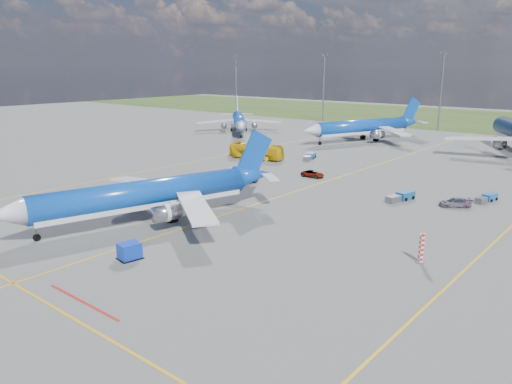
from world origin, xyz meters
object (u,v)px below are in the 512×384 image
Objects in this scene: warning_post at (422,248)px; service_car_c at (455,202)px; baggage_tug_c at (310,157)px; main_airliner at (146,221)px; service_car_a at (248,180)px; service_car_b at (313,174)px; bg_jet_nw at (239,132)px; uld_container at (130,251)px; apron_bus at (256,151)px; bg_jet_nnw at (361,141)px; baggage_tug_w at (401,197)px; baggage_tug_e at (487,198)px.

service_car_c is at bearing 100.57° from warning_post.
main_airliner is at bearing -99.63° from baggage_tug_c.
main_airliner reaches higher than service_car_a.
baggage_tug_c is at bearing 31.32° from service_car_b.
uld_container is (56.16, -79.73, 0.82)m from bg_jet_nw.
apron_bus is at bearing 131.06° from service_car_a.
baggage_tug_c is at bearing -61.74° from bg_jet_nnw.
bg_jet_nw is at bearing 131.38° from baggage_tug_c.
baggage_tug_c is (-4.46, 24.66, -0.05)m from service_car_a.
baggage_tug_c is (-39.48, 39.44, -0.95)m from warning_post.
uld_container is at bearing -98.75° from bg_jet_nw.
baggage_tug_c is at bearing -61.61° from apron_bus.
main_airliner is at bearing -60.71° from bg_jet_nnw.
service_car_c is 39.22m from baggage_tug_c.
warning_post reaches higher than baggage_tug_w.
baggage_tug_c reaches higher than baggage_tug_w.
bg_jet_nnw is at bearing -17.30° from apron_bus.
baggage_tug_c is (-28.19, 18.61, 0.01)m from baggage_tug_w.
bg_jet_nnw is 57.97m from baggage_tug_w.
service_car_b is (5.44, 10.78, -0.03)m from service_car_a.
baggage_tug_e is (27.91, 2.56, -0.10)m from service_car_b.
service_car_b is 0.89× the size of baggage_tug_e.
bg_jet_nnw is 29.90m from baggage_tug_c.
apron_bus is at bearing -160.56° from baggage_tug_c.
baggage_tug_c is at bearing 135.03° from warning_post.
main_airliner reaches higher than bg_jet_nw.
service_car_a reaches higher than baggage_tug_e.
warning_post is 0.08× the size of bg_jet_nw.
bg_jet_nnw reaches higher than baggage_tug_e.
bg_jet_nw is 17.33× the size of uld_container.
service_car_a is (-35.02, 14.78, -0.90)m from warning_post.
service_car_a is 0.65× the size of baggage_tug_c.
baggage_tug_c is at bearing -73.62° from bg_jet_nw.
main_airliner is 7.07× the size of baggage_tug_c.
bg_jet_nw is at bearing 161.79° from baggage_tug_w.
warning_post is 22.78m from service_car_c.
main_airliner is at bearing -77.32° from service_car_c.
service_car_b is 0.76× the size of baggage_tug_c.
apron_bus reaches higher than baggage_tug_e.
bg_jet_nnw is 3.40× the size of apron_bus.
main_airliner is at bearing -116.97° from baggage_tug_e.
bg_jet_nw is 45.50m from baggage_tug_c.
main_airliner is 41.60m from service_car_c.
bg_jet_nnw is 61.02m from service_car_c.
uld_container is 40.26m from baggage_tug_w.
bg_jet_nnw is 1.04× the size of main_airliner.
warning_post is at bearing -48.44° from baggage_tug_w.
baggage_tug_c reaches higher than service_car_b.
service_car_b is at bearing 67.87° from service_car_a.
uld_container is 0.38× the size of baggage_tug_c.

